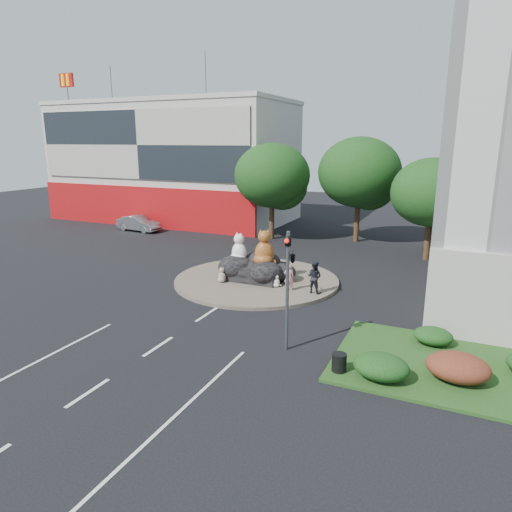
% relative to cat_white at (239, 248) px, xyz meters
% --- Properties ---
extents(ground, '(120.00, 120.00, 0.00)m').
position_rel_cat_white_xyz_m(ground, '(1.16, -9.95, -2.05)').
color(ground, black).
rests_on(ground, ground).
extents(roundabout_island, '(10.00, 10.00, 0.20)m').
position_rel_cat_white_xyz_m(roundabout_island, '(1.16, 0.05, -1.95)').
color(roundabout_island, brown).
rests_on(roundabout_island, ground).
extents(rock_plinth, '(3.20, 2.60, 0.90)m').
position_rel_cat_white_xyz_m(rock_plinth, '(1.16, 0.05, -1.40)').
color(rock_plinth, black).
rests_on(rock_plinth, roundabout_island).
extents(shophouse_block, '(25.20, 12.30, 17.40)m').
position_rel_cat_white_xyz_m(shophouse_block, '(-16.85, 17.96, 4.14)').
color(shophouse_block, beige).
rests_on(shophouse_block, ground).
extents(grass_verge, '(10.00, 6.00, 0.12)m').
position_rel_cat_white_xyz_m(grass_verge, '(13.16, -6.95, -1.99)').
color(grass_verge, '#1E4416').
rests_on(grass_verge, ground).
extents(tree_left, '(6.46, 6.46, 8.27)m').
position_rel_cat_white_xyz_m(tree_left, '(-2.77, 12.11, 3.20)').
color(tree_left, '#382314').
rests_on(tree_left, ground).
extents(tree_mid, '(6.84, 6.84, 8.76)m').
position_rel_cat_white_xyz_m(tree_mid, '(4.23, 14.11, 3.51)').
color(tree_mid, '#382314').
rests_on(tree_mid, ground).
extents(tree_right, '(5.70, 5.70, 7.30)m').
position_rel_cat_white_xyz_m(tree_right, '(10.23, 10.11, 2.58)').
color(tree_right, '#382314').
rests_on(tree_right, ground).
extents(hedge_near_green, '(2.00, 1.60, 0.90)m').
position_rel_cat_white_xyz_m(hedge_near_green, '(10.16, -8.95, -1.48)').
color(hedge_near_green, '#113511').
rests_on(hedge_near_green, grass_verge).
extents(hedge_red, '(2.20, 1.76, 0.99)m').
position_rel_cat_white_xyz_m(hedge_red, '(12.66, -7.95, -1.43)').
color(hedge_red, '#532316').
rests_on(hedge_red, grass_verge).
extents(hedge_back_green, '(1.60, 1.28, 0.72)m').
position_rel_cat_white_xyz_m(hedge_back_green, '(11.66, -5.15, -1.57)').
color(hedge_back_green, '#113511').
rests_on(hedge_back_green, grass_verge).
extents(traffic_light, '(0.44, 1.24, 5.00)m').
position_rel_cat_white_xyz_m(traffic_light, '(6.25, -7.96, 1.57)').
color(traffic_light, '#595B60').
rests_on(traffic_light, ground).
extents(street_lamp, '(2.34, 0.22, 8.06)m').
position_rel_cat_white_xyz_m(street_lamp, '(13.97, -1.95, 2.50)').
color(street_lamp, '#595B60').
rests_on(street_lamp, ground).
extents(cat_white, '(1.43, 1.34, 1.90)m').
position_rel_cat_white_xyz_m(cat_white, '(0.00, 0.00, 0.00)').
color(cat_white, white).
rests_on(cat_white, rock_plinth).
extents(cat_tabby, '(1.73, 1.65, 2.24)m').
position_rel_cat_white_xyz_m(cat_tabby, '(1.66, 0.08, 0.17)').
color(cat_tabby, '#B67A26').
rests_on(cat_tabby, rock_plinth).
extents(kitten_calico, '(0.60, 0.54, 0.93)m').
position_rel_cat_white_xyz_m(kitten_calico, '(-0.44, -1.42, -1.39)').
color(kitten_calico, beige).
rests_on(kitten_calico, roundabout_island).
extents(kitten_white, '(0.61, 0.62, 0.78)m').
position_rel_cat_white_xyz_m(kitten_white, '(2.87, -0.96, -1.46)').
color(kitten_white, white).
rests_on(kitten_white, roundabout_island).
extents(pedestrian_pink, '(0.66, 0.56, 1.53)m').
position_rel_cat_white_xyz_m(pedestrian_pink, '(3.75, -1.25, -1.08)').
color(pedestrian_pink, pink).
rests_on(pedestrian_pink, roundabout_island).
extents(pedestrian_dark, '(0.97, 0.81, 1.80)m').
position_rel_cat_white_xyz_m(pedestrian_dark, '(5.16, -1.04, -0.95)').
color(pedestrian_dark, black).
rests_on(pedestrian_dark, roundabout_island).
extents(parked_car, '(4.62, 1.96, 1.48)m').
position_rel_cat_white_xyz_m(parked_car, '(-15.74, 10.07, -1.31)').
color(parked_car, '#999CA0').
rests_on(parked_car, ground).
extents(litter_bin, '(0.56, 0.56, 0.68)m').
position_rel_cat_white_xyz_m(litter_bin, '(8.66, -9.05, -1.59)').
color(litter_bin, black).
rests_on(litter_bin, grass_verge).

